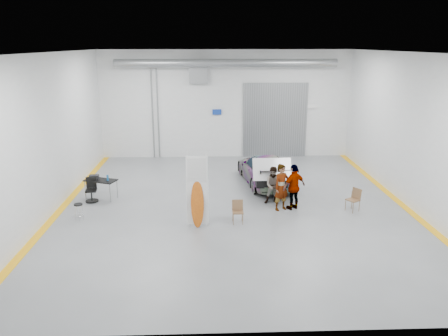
{
  "coord_description": "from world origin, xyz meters",
  "views": [
    {
      "loc": [
        -0.99,
        -16.46,
        6.33
      ],
      "look_at": [
        -0.38,
        0.35,
        1.5
      ],
      "focal_mm": 35.0,
      "sensor_mm": 36.0,
      "label": 1
    }
  ],
  "objects_px": {
    "shop_stool": "(79,212)",
    "folding_chair_far": "(352,204)",
    "person_c": "(294,187)",
    "office_chair": "(92,191)",
    "surfboard_display": "(197,197)",
    "folding_chair_near": "(238,216)",
    "sedan_car": "(265,169)",
    "person_b": "(274,185)",
    "work_table": "(99,180)",
    "person_a": "(282,187)"
  },
  "relations": [
    {
      "from": "shop_stool",
      "to": "office_chair",
      "type": "distance_m",
      "value": 2.03
    },
    {
      "from": "sedan_car",
      "to": "shop_stool",
      "type": "distance_m",
      "value": 8.52
    },
    {
      "from": "surfboard_display",
      "to": "office_chair",
      "type": "distance_m",
      "value": 5.28
    },
    {
      "from": "person_c",
      "to": "office_chair",
      "type": "bearing_deg",
      "value": -38.92
    },
    {
      "from": "person_b",
      "to": "folding_chair_near",
      "type": "distance_m",
      "value": 2.58
    },
    {
      "from": "folding_chair_near",
      "to": "work_table",
      "type": "height_order",
      "value": "work_table"
    },
    {
      "from": "person_c",
      "to": "folding_chair_far",
      "type": "xyz_separation_m",
      "value": [
        2.26,
        -0.31,
        -0.64
      ]
    },
    {
      "from": "sedan_car",
      "to": "person_a",
      "type": "xyz_separation_m",
      "value": [
        0.21,
        -3.35,
        0.25
      ]
    },
    {
      "from": "person_a",
      "to": "surfboard_display",
      "type": "xyz_separation_m",
      "value": [
        -3.25,
        -1.54,
        0.19
      ]
    },
    {
      "from": "person_c",
      "to": "office_chair",
      "type": "xyz_separation_m",
      "value": [
        -8.18,
        1.17,
        -0.48
      ]
    },
    {
      "from": "surfboard_display",
      "to": "folding_chair_near",
      "type": "xyz_separation_m",
      "value": [
        1.45,
        0.28,
        -0.86
      ]
    },
    {
      "from": "folding_chair_far",
      "to": "office_chair",
      "type": "relative_size",
      "value": 0.91
    },
    {
      "from": "work_table",
      "to": "sedan_car",
      "type": "bearing_deg",
      "value": 13.88
    },
    {
      "from": "office_chair",
      "to": "folding_chair_near",
      "type": "bearing_deg",
      "value": -29.15
    },
    {
      "from": "surfboard_display",
      "to": "office_chair",
      "type": "relative_size",
      "value": 2.78
    },
    {
      "from": "person_c",
      "to": "surfboard_display",
      "type": "distance_m",
      "value": 4.08
    },
    {
      "from": "person_a",
      "to": "person_b",
      "type": "distance_m",
      "value": 0.73
    },
    {
      "from": "folding_chair_near",
      "to": "shop_stool",
      "type": "height_order",
      "value": "folding_chair_near"
    },
    {
      "from": "surfboard_display",
      "to": "folding_chair_near",
      "type": "bearing_deg",
      "value": 10.06
    },
    {
      "from": "sedan_car",
      "to": "folding_chair_far",
      "type": "xyz_separation_m",
      "value": [
        2.97,
        -3.59,
        -0.4
      ]
    },
    {
      "from": "sedan_car",
      "to": "office_chair",
      "type": "height_order",
      "value": "sedan_car"
    },
    {
      "from": "folding_chair_far",
      "to": "work_table",
      "type": "xyz_separation_m",
      "value": [
        -10.19,
        1.81,
        0.54
      ]
    },
    {
      "from": "surfboard_display",
      "to": "folding_chair_near",
      "type": "distance_m",
      "value": 1.71
    },
    {
      "from": "person_c",
      "to": "office_chair",
      "type": "relative_size",
      "value": 1.85
    },
    {
      "from": "person_a",
      "to": "person_b",
      "type": "bearing_deg",
      "value": 76.75
    },
    {
      "from": "surfboard_display",
      "to": "folding_chair_far",
      "type": "relative_size",
      "value": 3.07
    },
    {
      "from": "person_b",
      "to": "work_table",
      "type": "distance_m",
      "value": 7.29
    },
    {
      "from": "shop_stool",
      "to": "folding_chair_far",
      "type": "bearing_deg",
      "value": 3.0
    },
    {
      "from": "sedan_car",
      "to": "office_chair",
      "type": "relative_size",
      "value": 4.75
    },
    {
      "from": "folding_chair_near",
      "to": "work_table",
      "type": "xyz_separation_m",
      "value": [
        -5.64,
        2.83,
        0.56
      ]
    },
    {
      "from": "person_b",
      "to": "surfboard_display",
      "type": "xyz_separation_m",
      "value": [
        -3.05,
        -2.23,
        0.34
      ]
    },
    {
      "from": "folding_chair_near",
      "to": "shop_stool",
      "type": "distance_m",
      "value": 5.87
    },
    {
      "from": "folding_chair_near",
      "to": "person_a",
      "type": "bearing_deg",
      "value": 35.27
    },
    {
      "from": "folding_chair_far",
      "to": "person_b",
      "type": "bearing_deg",
      "value": -139.94
    },
    {
      "from": "folding_chair_near",
      "to": "folding_chair_far",
      "type": "distance_m",
      "value": 4.67
    },
    {
      "from": "person_b",
      "to": "folding_chair_far",
      "type": "xyz_separation_m",
      "value": [
        2.95,
        -0.93,
        -0.5
      ]
    },
    {
      "from": "person_a",
      "to": "shop_stool",
      "type": "xyz_separation_m",
      "value": [
        -7.64,
        -0.79,
        -0.61
      ]
    },
    {
      "from": "surfboard_display",
      "to": "person_b",
      "type": "bearing_deg",
      "value": 35.49
    },
    {
      "from": "surfboard_display",
      "to": "office_chair",
      "type": "xyz_separation_m",
      "value": [
        -4.43,
        2.78,
        -0.68
      ]
    },
    {
      "from": "surfboard_display",
      "to": "work_table",
      "type": "bearing_deg",
      "value": 142.69
    },
    {
      "from": "sedan_car",
      "to": "person_a",
      "type": "height_order",
      "value": "person_a"
    },
    {
      "from": "person_b",
      "to": "surfboard_display",
      "type": "relative_size",
      "value": 0.57
    },
    {
      "from": "person_c",
      "to": "surfboard_display",
      "type": "height_order",
      "value": "surfboard_display"
    },
    {
      "from": "person_b",
      "to": "person_a",
      "type": "bearing_deg",
      "value": -70.34
    },
    {
      "from": "folding_chair_far",
      "to": "sedan_car",
      "type": "bearing_deg",
      "value": -172.84
    },
    {
      "from": "sedan_car",
      "to": "surfboard_display",
      "type": "relative_size",
      "value": 1.71
    },
    {
      "from": "shop_stool",
      "to": "office_chair",
      "type": "bearing_deg",
      "value": 91.01
    },
    {
      "from": "sedan_car",
      "to": "person_b",
      "type": "relative_size",
      "value": 3.02
    },
    {
      "from": "office_chair",
      "to": "work_table",
      "type": "bearing_deg",
      "value": 46.49
    },
    {
      "from": "sedan_car",
      "to": "person_a",
      "type": "bearing_deg",
      "value": 86.14
    }
  ]
}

